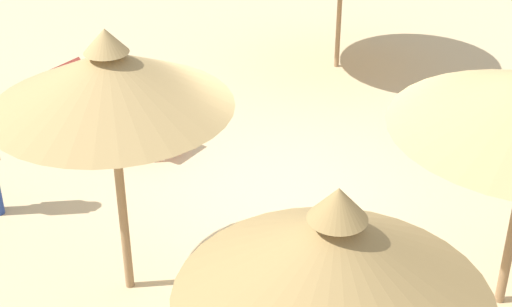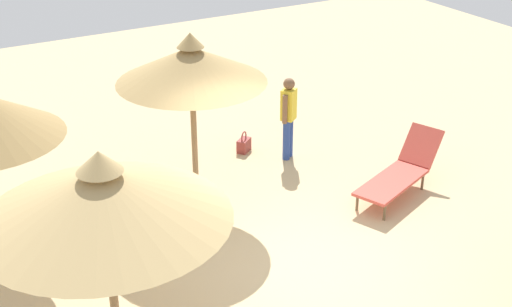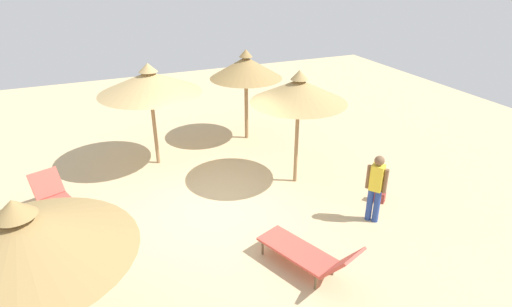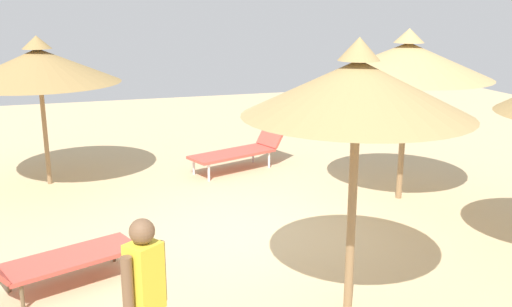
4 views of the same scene
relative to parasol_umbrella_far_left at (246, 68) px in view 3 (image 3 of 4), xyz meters
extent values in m
cube|color=tan|center=(-3.33, 1.96, -2.24)|extent=(24.00, 24.00, 0.10)
cylinder|color=olive|center=(0.00, 0.00, -1.09)|extent=(0.11, 0.11, 2.20)
cone|color=#997A47|center=(0.00, 0.00, 0.01)|extent=(2.11, 2.11, 0.62)
cone|color=#997A47|center=(0.00, 0.00, 0.42)|extent=(0.38, 0.38, 0.22)
cylinder|color=olive|center=(-3.01, -0.09, -0.98)|extent=(0.09, 0.09, 2.41)
cone|color=tan|center=(-3.01, -0.09, 0.14)|extent=(2.24, 2.24, 0.54)
cone|color=tan|center=(-3.01, -0.09, 0.51)|extent=(0.40, 0.40, 0.22)
cylinder|color=olive|center=(-6.16, 5.34, -1.14)|extent=(0.08, 0.08, 2.10)
cone|color=#997A47|center=(-6.16, 5.34, -0.11)|extent=(2.69, 2.69, 0.58)
cone|color=#997A47|center=(-6.16, 5.34, 0.28)|extent=(0.48, 0.48, 0.22)
cylinder|color=olive|center=(-0.66, 2.85, -1.04)|extent=(0.10, 0.10, 2.30)
cone|color=tan|center=(-0.66, 2.85, 0.06)|extent=(2.60, 2.60, 0.55)
cone|color=tan|center=(-0.66, 2.85, 0.43)|extent=(0.47, 0.47, 0.22)
cube|color=#CC4C3F|center=(-2.88, 5.14, -1.85)|extent=(1.76, 1.15, 0.05)
cylinder|color=silver|center=(-3.44, 4.66, -2.03)|extent=(0.04, 0.04, 0.32)
cylinder|color=silver|center=(-3.62, 5.14, -2.03)|extent=(0.04, 0.04, 0.32)
cylinder|color=silver|center=(-2.14, 5.15, -2.03)|extent=(0.04, 0.04, 0.32)
cylinder|color=silver|center=(-2.32, 5.62, -2.03)|extent=(0.04, 0.04, 0.32)
cube|color=#CC4C3F|center=(-1.96, 5.49, -1.57)|extent=(0.55, 0.70, 0.53)
cube|color=#CC4C3F|center=(-5.78, 1.34, -1.87)|extent=(1.60, 1.08, 0.05)
cylinder|color=brown|center=(-5.28, 1.79, -2.04)|extent=(0.04, 0.04, 0.29)
cylinder|color=brown|center=(-5.10, 1.34, -2.04)|extent=(0.04, 0.04, 0.29)
cylinder|color=brown|center=(-6.45, 1.33, -2.04)|extent=(0.04, 0.04, 0.29)
cylinder|color=brown|center=(-6.27, 0.88, -2.04)|extent=(0.04, 0.04, 0.29)
cube|color=#CC4C3F|center=(-6.67, 0.99, -1.58)|extent=(0.64, 0.71, 0.57)
cylinder|color=navy|center=(-5.22, -0.84, -1.81)|extent=(0.13, 0.13, 0.75)
cylinder|color=navy|center=(-5.10, -0.75, -1.81)|extent=(0.13, 0.13, 0.75)
cube|color=yellow|center=(-5.16, -0.80, -1.16)|extent=(0.33, 0.32, 0.56)
sphere|color=brown|center=(-5.16, -0.80, -0.78)|extent=(0.20, 0.20, 0.20)
cylinder|color=brown|center=(-5.30, -0.90, -1.19)|extent=(0.09, 0.09, 0.52)
cylinder|color=brown|center=(-5.02, -0.69, -1.19)|extent=(0.09, 0.09, 0.52)
cube|color=maroon|center=(-4.59, -1.41, -2.07)|extent=(0.34, 0.32, 0.24)
torus|color=maroon|center=(-4.59, -1.41, -1.90)|extent=(0.18, 0.15, 0.21)
camera|label=1|loc=(2.94, -2.66, 3.01)|focal=54.79mm
camera|label=2|loc=(1.06, 8.92, 3.49)|focal=49.79mm
camera|label=3|loc=(-10.96, 4.34, 2.91)|focal=29.04mm
camera|label=4|loc=(-5.53, -5.02, 0.95)|focal=40.49mm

